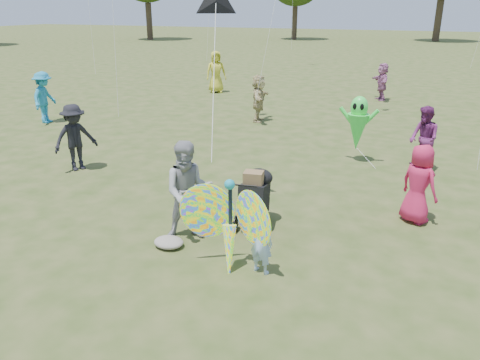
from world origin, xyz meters
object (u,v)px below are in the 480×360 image
adult_man (189,191)px  alien_kite (358,126)px  crowd_d (259,98)px  crowd_j (382,82)px  crowd_i (44,97)px  crowd_b (75,138)px  crowd_g (216,72)px  butterfly_kite (230,226)px  jogging_stroller (255,194)px  crowd_a (419,184)px  crowd_e (424,139)px  child_girl (261,242)px

adult_man → alien_kite: (1.96, 5.54, 0.08)m
crowd_d → crowd_j: bearing=-41.4°
crowd_i → crowd_j: size_ratio=1.11×
crowd_b → crowd_g: bearing=36.1°
adult_man → butterfly_kite: (1.05, -0.64, -0.17)m
alien_kite → butterfly_kite: bearing=-98.4°
jogging_stroller → crowd_a: bearing=16.4°
crowd_g → butterfly_kite: crowd_g is taller
crowd_e → butterfly_kite: size_ratio=0.92×
crowd_a → crowd_i: bearing=18.9°
crowd_e → alien_kite: (-1.63, 0.02, 0.17)m
adult_man → crowd_e: size_ratio=1.11×
crowd_b → crowd_d: 7.06m
child_girl → crowd_e: 6.45m
adult_man → alien_kite: 5.88m
crowd_b → crowd_e: 8.62m
crowd_d → crowd_e: size_ratio=1.03×
crowd_a → crowd_j: (-2.11, 12.42, 0.04)m
crowd_i → crowd_d: bearing=-78.8°
crowd_a → crowd_i: size_ratio=0.86×
crowd_a → child_girl: bearing=88.7°
child_girl → crowd_e: size_ratio=0.65×
crowd_d → crowd_e: 6.52m
child_girl → adult_man: bearing=-9.2°
adult_man → crowd_b: 4.90m
crowd_e → crowd_j: bearing=159.6°
crowd_j → butterfly_kite: crowd_j is taller
crowd_d → crowd_e: (5.59, -3.34, -0.02)m
crowd_d → adult_man: bearing=-177.4°
child_girl → adult_man: size_ratio=0.58×
crowd_a → crowd_g: size_ratio=0.79×
crowd_a → crowd_d: (-5.64, 6.60, 0.06)m
crowd_d → crowd_j: 6.81m
alien_kite → crowd_d: bearing=140.0°
crowd_j → butterfly_kite: 15.33m
butterfly_kite → crowd_g: bearing=116.0°
crowd_i → butterfly_kite: (9.89, -6.48, -0.16)m
crowd_b → jogging_stroller: (5.24, -1.27, -0.22)m
child_girl → jogging_stroller: jogging_stroller is taller
jogging_stroller → adult_man: bearing=-141.6°
crowd_a → crowd_d: bearing=-14.6°
child_girl → butterfly_kite: butterfly_kite is taller
jogging_stroller → butterfly_kite: 1.60m
crowd_j → jogging_stroller: bearing=-27.4°
crowd_e → crowd_i: 12.44m
crowd_g → adult_man: bearing=-103.1°
crowd_b → crowd_g: 11.57m
adult_man → butterfly_kite: size_ratio=1.03×
child_girl → butterfly_kite: size_ratio=0.60×
crowd_d → jogging_stroller: (2.87, -7.92, -0.21)m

